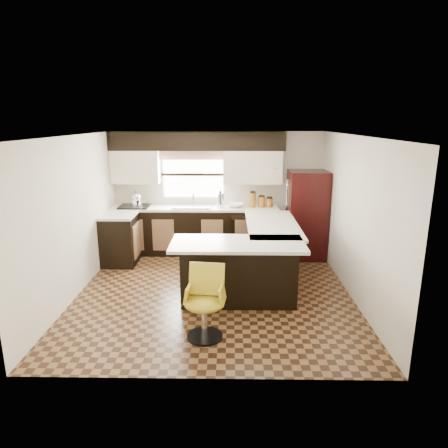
{
  "coord_description": "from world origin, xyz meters",
  "views": [
    {
      "loc": [
        0.25,
        -5.82,
        2.62
      ],
      "look_at": [
        0.15,
        0.45,
        0.98
      ],
      "focal_mm": 32.0,
      "sensor_mm": 36.0,
      "label": 1
    }
  ],
  "objects_px": {
    "refrigerator": "(306,215)",
    "bar_chair": "(204,304)",
    "peninsula_long": "(268,252)",
    "peninsula_return": "(239,273)"
  },
  "relations": [
    {
      "from": "peninsula_long",
      "to": "bar_chair",
      "type": "bearing_deg",
      "value": -115.58
    },
    {
      "from": "refrigerator",
      "to": "bar_chair",
      "type": "relative_size",
      "value": 1.86
    },
    {
      "from": "bar_chair",
      "to": "peninsula_return",
      "type": "bearing_deg",
      "value": 73.69
    },
    {
      "from": "peninsula_long",
      "to": "refrigerator",
      "type": "relative_size",
      "value": 1.15
    },
    {
      "from": "peninsula_long",
      "to": "bar_chair",
      "type": "height_order",
      "value": "bar_chair"
    },
    {
      "from": "peninsula_long",
      "to": "peninsula_return",
      "type": "relative_size",
      "value": 1.18
    },
    {
      "from": "peninsula_return",
      "to": "refrigerator",
      "type": "bearing_deg",
      "value": 56.46
    },
    {
      "from": "refrigerator",
      "to": "bar_chair",
      "type": "distance_m",
      "value": 3.56
    },
    {
      "from": "peninsula_long",
      "to": "peninsula_return",
      "type": "height_order",
      "value": "same"
    },
    {
      "from": "peninsula_return",
      "to": "bar_chair",
      "type": "distance_m",
      "value": 1.12
    }
  ]
}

